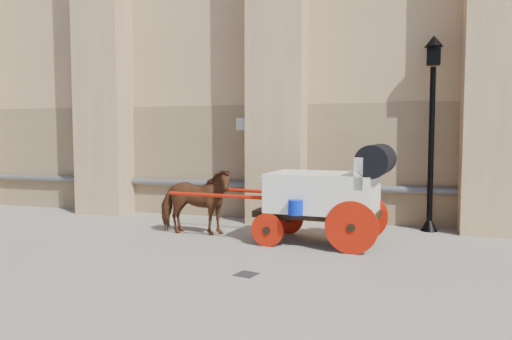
% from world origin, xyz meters
% --- Properties ---
extents(ground, '(90.00, 90.00, 0.00)m').
position_xyz_m(ground, '(0.00, 0.00, 0.00)').
color(ground, slate).
rests_on(ground, ground).
extents(horse, '(1.82, 0.93, 1.49)m').
position_xyz_m(horse, '(-2.35, 1.57, 0.75)').
color(horse, brown).
rests_on(horse, ground).
extents(carriage, '(4.76, 1.73, 2.05)m').
position_xyz_m(carriage, '(0.67, 1.51, 1.10)').
color(carriage, black).
rests_on(carriage, ground).
extents(street_lamp, '(0.42, 0.42, 4.45)m').
position_xyz_m(street_lamp, '(2.67, 3.53, 2.38)').
color(street_lamp, black).
rests_on(street_lamp, ground).
extents(drain_grate_near, '(0.38, 0.38, 0.01)m').
position_xyz_m(drain_grate_near, '(-0.26, -1.09, 0.01)').
color(drain_grate_near, black).
rests_on(drain_grate_near, ground).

